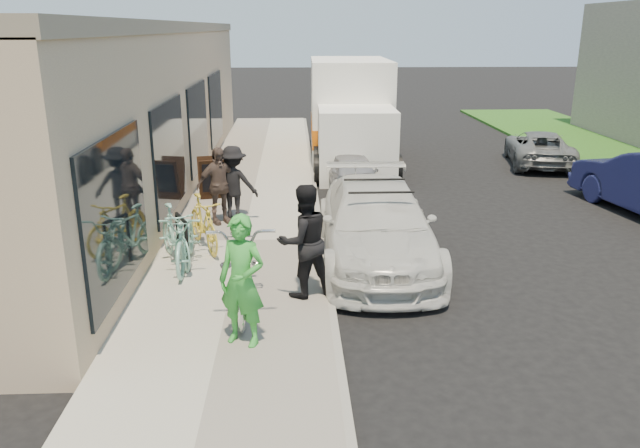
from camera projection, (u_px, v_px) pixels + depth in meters
name	position (u px, v px, depth m)	size (l,w,h in m)	color
ground	(361.00, 312.00, 9.37)	(120.00, 120.00, 0.00)	black
sidewalk	(242.00, 244.00, 12.12)	(3.00, 34.00, 0.15)	#A4A094
curb	(322.00, 243.00, 12.18)	(0.12, 34.00, 0.13)	gray
storefront	(128.00, 107.00, 16.12)	(3.60, 20.00, 4.22)	tan
bike_rack	(182.00, 236.00, 10.62)	(0.30, 0.59, 0.90)	black
sandwich_board	(212.00, 178.00, 14.90)	(0.72, 0.72, 0.98)	black
sedan_white	(376.00, 225.00, 11.20)	(2.10, 4.91, 1.45)	silver
sedan_silver	(353.00, 174.00, 16.01)	(1.18, 2.94, 1.00)	#9E9EA4
moving_truck	(350.00, 118.00, 19.52)	(2.53, 6.43, 3.14)	white
far_car_gray	(539.00, 148.00, 19.25)	(1.76, 3.81, 1.06)	slate
tandem_bike	(243.00, 259.00, 9.14)	(0.92, 2.64, 1.39)	silver
woman_rider	(242.00, 281.00, 7.91)	(0.63, 0.41, 1.73)	green
man_standing	(304.00, 241.00, 9.37)	(0.85, 0.66, 1.75)	black
cruiser_bike_a	(175.00, 235.00, 10.79)	(0.47, 1.67, 1.01)	#84C5B4
cruiser_bike_b	(185.00, 239.00, 10.65)	(0.66, 1.89, 0.99)	#84C5B4
cruiser_bike_c	(203.00, 223.00, 11.49)	(0.47, 1.65, 0.99)	gold
bystander_a	(234.00, 183.00, 13.17)	(1.03, 0.59, 1.59)	black
bystander_b	(218.00, 186.00, 12.92)	(0.95, 0.39, 1.62)	#4F3F38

